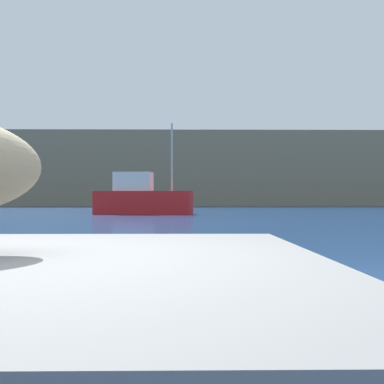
# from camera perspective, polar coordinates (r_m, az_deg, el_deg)

# --- Properties ---
(hillside_backdrop) EXTENTS (140.00, 14.72, 9.10)m
(hillside_backdrop) POSITION_cam_1_polar(r_m,az_deg,el_deg) (79.31, -1.67, 2.02)
(hillside_backdrop) COLOR #7F755B
(hillside_backdrop) RESTS_ON ground
(fishing_boat_red) EXTENTS (6.46, 2.90, 5.85)m
(fishing_boat_red) POSITION_cam_1_polar(r_m,az_deg,el_deg) (39.39, -4.76, -0.61)
(fishing_boat_red) COLOR red
(fishing_boat_red) RESTS_ON ground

